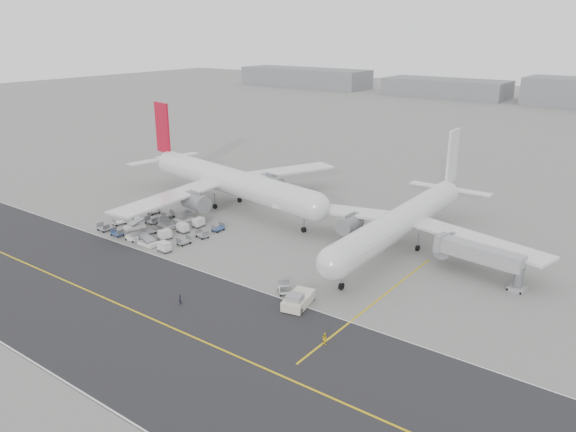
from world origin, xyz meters
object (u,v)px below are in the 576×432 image
Objects in this scene: airliner_b at (403,220)px; ground_crew_a at (180,300)px; pushback_tug at (298,300)px; jet_bridge at (480,255)px; ground_crew_b at (325,338)px; airliner_a at (228,180)px.

airliner_b is 33.28× the size of ground_crew_a.
jet_bridge is at bearing 41.79° from pushback_tug.
ground_crew_b is at bearing 33.24° from ground_crew_a.
ground_crew_a is at bearing -112.66° from airliner_b.
jet_bridge is at bearing -86.45° from ground_crew_b.
airliner_b reaches higher than jet_bridge.
jet_bridge reaches higher than ground_crew_b.
airliner_b reaches higher than ground_crew_a.
airliner_a is at bearing -16.37° from ground_crew_b.
pushback_tug reaches higher than ground_crew_b.
airliner_a is 48.61m from ground_crew_a.
airliner_b is at bearing 92.12° from ground_crew_a.
airliner_a is 61.98m from ground_crew_b.
ground_crew_b is at bearing -98.94° from jet_bridge.
ground_crew_a reaches higher than ground_crew_b.
pushback_tug is at bearing -16.22° from ground_crew_b.
pushback_tug is at bearing -118.22° from jet_bridge.
airliner_a is 59.30m from jet_bridge.
pushback_tug is at bearing 59.53° from ground_crew_a.
ground_crew_b is (49.81, -36.51, -5.27)m from airliner_a.
airliner_b is 34.85× the size of ground_crew_b.
airliner_a is 1.11× the size of airliner_b.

